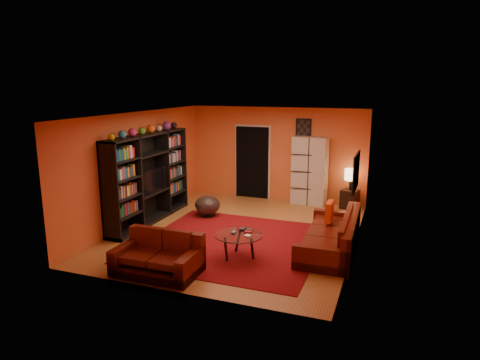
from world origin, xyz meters
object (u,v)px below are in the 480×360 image
(storage_cabinet, at_px, (310,171))
(sofa, at_px, (335,236))
(coffee_table, at_px, (239,237))
(bowl_chair, at_px, (207,205))
(entertainment_unit, at_px, (149,178))
(loveseat, at_px, (160,256))
(side_table, at_px, (350,199))
(tv, at_px, (150,181))
(table_lamp, at_px, (351,175))

(storage_cabinet, bearing_deg, sofa, -64.02)
(sofa, height_order, coffee_table, sofa)
(storage_cabinet, distance_m, bowl_chair, 2.99)
(entertainment_unit, relative_size, loveseat, 2.06)
(sofa, bearing_deg, loveseat, -143.74)
(entertainment_unit, distance_m, loveseat, 3.06)
(side_table, bearing_deg, coffee_table, -111.20)
(sofa, bearing_deg, storage_cabinet, 108.82)
(tv, distance_m, side_table, 5.19)
(loveseat, distance_m, storage_cabinet, 5.49)
(coffee_table, relative_size, table_lamp, 1.63)
(loveseat, height_order, bowl_chair, loveseat)
(bowl_chair, bearing_deg, table_lamp, 30.91)
(tv, distance_m, table_lamp, 5.14)
(tv, height_order, storage_cabinet, storage_cabinet)
(loveseat, relative_size, table_lamp, 2.62)
(tv, distance_m, sofa, 4.44)
(sofa, relative_size, loveseat, 1.70)
(loveseat, bearing_deg, bowl_chair, 9.35)
(sofa, xyz_separation_m, storage_cabinet, (-1.15, 3.13, 0.64))
(loveseat, bearing_deg, storage_cabinet, -17.32)
(entertainment_unit, xyz_separation_m, tv, (0.05, -0.02, -0.05))
(tv, distance_m, coffee_table, 3.09)
(sofa, relative_size, bowl_chair, 3.96)
(bowl_chair, relative_size, table_lamp, 1.13)
(tv, bearing_deg, entertainment_unit, 64.73)
(side_table, bearing_deg, loveseat, -117.31)
(tv, height_order, loveseat, tv)
(loveseat, bearing_deg, entertainment_unit, 34.54)
(entertainment_unit, bearing_deg, table_lamp, 32.17)
(sofa, xyz_separation_m, loveseat, (-2.71, -2.09, 0.00))
(loveseat, bearing_deg, side_table, -27.93)
(entertainment_unit, height_order, bowl_chair, entertainment_unit)
(storage_cabinet, bearing_deg, table_lamp, 3.21)
(sofa, distance_m, storage_cabinet, 3.39)
(loveseat, xyz_separation_m, coffee_table, (1.08, 1.06, 0.13))
(sofa, bearing_deg, side_table, 89.49)
(storage_cabinet, relative_size, side_table, 3.70)
(side_table, relative_size, table_lamp, 0.90)
(entertainment_unit, distance_m, tv, 0.07)
(storage_cabinet, relative_size, table_lamp, 3.32)
(bowl_chair, bearing_deg, coffee_table, -52.86)
(loveseat, distance_m, coffee_table, 1.52)
(entertainment_unit, xyz_separation_m, bowl_chair, (1.14, 0.81, -0.77))
(entertainment_unit, height_order, sofa, entertainment_unit)
(tv, xyz_separation_m, storage_cabinet, (3.22, 2.82, -0.08))
(coffee_table, bearing_deg, tv, 153.95)
(tv, xyz_separation_m, sofa, (4.37, -0.30, -0.72))
(storage_cabinet, relative_size, bowl_chair, 2.94)
(coffee_table, bearing_deg, table_lamp, 68.80)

